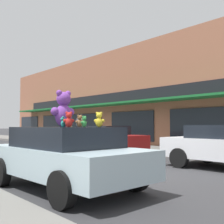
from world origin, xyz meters
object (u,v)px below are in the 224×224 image
Objects in this scene: teddy_bear_red at (69,120)px; teddy_bear_brown at (80,121)px; teddy_bear_yellow at (99,120)px; teddy_bear_giant at (63,109)px; parked_car_far_center at (103,139)px; plush_art_car at (66,155)px; teddy_bear_green at (84,122)px; teddy_bear_cream at (83,122)px; teddy_bear_white at (78,123)px; teddy_bear_teal at (63,122)px.

teddy_bear_red reaches higher than teddy_bear_brown.
teddy_bear_red is 0.72m from teddy_bear_yellow.
teddy_bear_giant is at bearing -75.15° from teddy_bear_brown.
teddy_bear_brown is at bearing -133.87° from parked_car_far_center.
teddy_bear_green reaches higher than plush_art_car.
teddy_bear_brown is (0.33, 0.63, 0.02)m from teddy_bear_green.
teddy_bear_cream is 7.45m from parked_car_far_center.
plush_art_car is at bearing 9.58° from teddy_bear_cream.
teddy_bear_giant is at bearing -112.74° from teddy_bear_green.
teddy_bear_yellow is at bearing -74.90° from plush_art_car.
teddy_bear_green is at bearing -101.33° from plush_art_car.
plush_art_car is 4.78× the size of teddy_bear_giant.
teddy_bear_green is (0.30, -0.10, -0.04)m from teddy_bear_red.
teddy_bear_giant is at bearing -94.05° from teddy_bear_red.
teddy_bear_yellow reaches higher than teddy_bear_brown.
teddy_bear_red is at bearing 65.92° from teddy_bear_cream.
teddy_bear_yellow is 0.76m from teddy_bear_cream.
teddy_bear_yellow is 0.07× the size of parked_car_far_center.
teddy_bear_white is (0.62, 1.12, -0.01)m from teddy_bear_green.
teddy_bear_white is at bearing -117.56° from teddy_bear_brown.
teddy_bear_yellow reaches higher than plush_art_car.
teddy_bear_white is (0.39, -0.03, -0.31)m from teddy_bear_giant.
teddy_bear_giant is 0.57m from teddy_bear_cream.
teddy_bear_yellow is at bearing 97.79° from teddy_bear_giant.
teddy_bear_brown is 1.20× the size of teddy_bear_cream.
teddy_bear_giant reaches higher than teddy_bear_cream.
teddy_bear_red reaches higher than teddy_bear_white.
plush_art_car is 0.92× the size of parked_car_far_center.
teddy_bear_brown is at bearing 100.19° from teddy_bear_giant.
teddy_bear_giant is 2.81× the size of teddy_bear_red.
teddy_bear_yellow is (0.27, -0.87, 0.80)m from plush_art_car.
teddy_bear_giant is 7.46m from parked_car_far_center.
teddy_bear_giant reaches higher than teddy_bear_white.
parked_car_far_center is at bearing -74.29° from teddy_bear_yellow.
teddy_bear_teal is at bearing 32.62° from teddy_bear_brown.
teddy_bear_red reaches higher than plush_art_car.
teddy_bear_white is (0.92, 1.02, -0.04)m from teddy_bear_red.
teddy_bear_brown reaches higher than teddy_bear_white.
teddy_bear_teal is (-0.68, -0.39, -0.03)m from teddy_bear_brown.
teddy_bear_white is (0.20, 1.08, -0.05)m from teddy_bear_yellow.
plush_art_car is at bearing -136.27° from parked_car_far_center.
teddy_bear_brown is at bearing -129.53° from teddy_bear_green.
teddy_bear_cream is at bearing 145.51° from teddy_bear_teal.
teddy_bear_teal reaches higher than teddy_bear_white.
teddy_bear_teal is at bearing -135.34° from parked_car_far_center.
teddy_bear_brown is at bearing -57.46° from plush_art_car.
teddy_bear_red is 0.95× the size of teddy_bear_yellow.
teddy_bear_teal is at bearing -46.83° from teddy_bear_green.
teddy_bear_giant is 0.19× the size of parked_car_far_center.
teddy_bear_brown is (0.63, 0.54, -0.01)m from teddy_bear_red.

